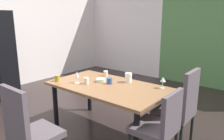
# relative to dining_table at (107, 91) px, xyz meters

# --- Properties ---
(ground_plane) EXTENTS (5.92, 6.34, 0.02)m
(ground_plane) POSITION_rel_dining_table_xyz_m (-0.27, 0.01, -0.64)
(ground_plane) COLOR black
(back_panel_interior) EXTENTS (2.49, 0.10, 2.70)m
(back_panel_interior) POSITION_rel_dining_table_xyz_m (-1.99, 3.13, 0.72)
(back_panel_interior) COLOR silver
(back_panel_interior) RESTS_ON ground_plane
(dining_table) EXTENTS (1.67, 0.94, 0.71)m
(dining_table) POSITION_rel_dining_table_xyz_m (0.00, 0.00, 0.00)
(dining_table) COLOR brown
(dining_table) RESTS_ON ground_plane
(chair_right_far) EXTENTS (0.44, 0.44, 1.04)m
(chair_right_far) POSITION_rel_dining_table_xyz_m (0.97, 0.26, -0.07)
(chair_right_far) COLOR #54494E
(chair_right_far) RESTS_ON ground_plane
(chair_head_near) EXTENTS (0.44, 0.44, 1.02)m
(chair_head_near) POSITION_rel_dining_table_xyz_m (0.01, -1.24, -0.07)
(chair_head_near) COLOR #54494E
(chair_head_near) RESTS_ON ground_plane
(chair_right_near) EXTENTS (0.44, 0.44, 0.92)m
(chair_right_near) POSITION_rel_dining_table_xyz_m (0.96, -0.26, -0.11)
(chair_right_near) COLOR #54494E
(chair_right_near) RESTS_ON ground_plane
(wine_glass_west) EXTENTS (0.07, 0.07, 0.16)m
(wine_glass_west) POSITION_rel_dining_table_xyz_m (0.67, 0.37, 0.20)
(wine_glass_west) COLOR silver
(wine_glass_west) RESTS_ON dining_table
(wine_glass_rear) EXTENTS (0.07, 0.07, 0.17)m
(wine_glass_rear) POSITION_rel_dining_table_xyz_m (-0.41, -0.20, 0.20)
(wine_glass_rear) COLOR silver
(wine_glass_rear) RESTS_ON dining_table
(serving_bowl_near_window) EXTENTS (0.14, 0.14, 0.05)m
(serving_bowl_near_window) POSITION_rel_dining_table_xyz_m (-0.18, 0.06, 0.11)
(serving_bowl_near_window) COLOR silver
(serving_bowl_near_window) RESTS_ON dining_table
(cup_near_shelf) EXTENTS (0.07, 0.07, 0.09)m
(cup_near_shelf) POSITION_rel_dining_table_xyz_m (-0.27, -0.15, 0.13)
(cup_near_shelf) COLOR silver
(cup_near_shelf) RESTS_ON dining_table
(cup_north) EXTENTS (0.08, 0.08, 0.09)m
(cup_north) POSITION_rel_dining_table_xyz_m (-0.02, 0.07, 0.13)
(cup_north) COLOR #2A518F
(cup_north) RESTS_ON dining_table
(cup_left) EXTENTS (0.07, 0.07, 0.09)m
(cup_left) POSITION_rel_dining_table_xyz_m (-0.71, -0.32, 0.13)
(cup_left) COLOR #A88D1E
(cup_left) RESTS_ON dining_table
(cup_east) EXTENTS (0.07, 0.07, 0.08)m
(cup_east) POSITION_rel_dining_table_xyz_m (-0.34, 0.36, 0.12)
(cup_east) COLOR beige
(cup_east) RESTS_ON dining_table
(pitcher_corner) EXTENTS (0.11, 0.10, 0.14)m
(pitcher_corner) POSITION_rel_dining_table_xyz_m (0.15, 0.30, 0.15)
(pitcher_corner) COLOR white
(pitcher_corner) RESTS_ON dining_table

